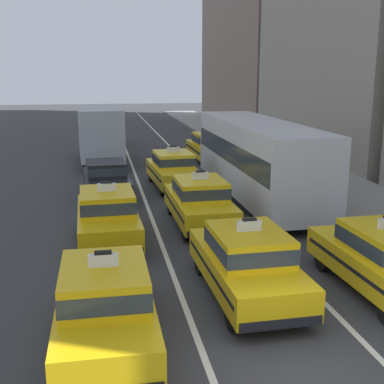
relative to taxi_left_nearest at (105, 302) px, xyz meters
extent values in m
cube|color=silver|center=(1.78, 18.02, -0.87)|extent=(0.14, 80.00, 0.01)
cube|color=silver|center=(4.98, 18.02, -0.87)|extent=(0.14, 80.00, 0.01)
cube|color=gray|center=(10.58, 13.02, -0.80)|extent=(4.00, 90.00, 0.15)
cylinder|color=black|center=(-0.74, 1.58, -0.56)|extent=(0.24, 0.64, 0.64)
cylinder|color=black|center=(0.74, 1.58, -0.56)|extent=(0.24, 0.64, 0.64)
cylinder|color=black|center=(-0.74, -1.48, -0.56)|extent=(0.24, 0.64, 0.64)
cylinder|color=black|center=(0.74, -1.48, -0.56)|extent=(0.24, 0.64, 0.64)
cube|color=yellow|center=(0.00, 0.05, -0.21)|extent=(1.81, 4.50, 0.70)
cube|color=black|center=(0.00, 0.05, -0.16)|extent=(1.83, 4.14, 0.10)
cube|color=yellow|center=(0.00, -0.10, 0.46)|extent=(1.60, 2.10, 0.64)
cube|color=#2D3842|center=(0.00, -0.10, 0.46)|extent=(1.62, 2.12, 0.35)
cube|color=white|center=(0.00, -0.10, 0.90)|extent=(0.56, 0.12, 0.24)
cube|color=black|center=(0.00, -0.10, 1.05)|extent=(0.32, 0.11, 0.06)
cube|color=black|center=(0.00, 2.26, -0.46)|extent=(1.71, 0.14, 0.20)
cylinder|color=black|center=(-0.61, 7.74, -0.56)|extent=(0.26, 0.65, 0.64)
cylinder|color=black|center=(0.86, 7.78, -0.56)|extent=(0.26, 0.65, 0.64)
cylinder|color=black|center=(-0.53, 4.68, -0.56)|extent=(0.26, 0.65, 0.64)
cylinder|color=black|center=(0.95, 4.72, -0.56)|extent=(0.26, 0.65, 0.64)
cube|color=yellow|center=(0.17, 6.23, -0.21)|extent=(1.93, 4.55, 0.70)
cube|color=black|center=(0.17, 6.23, -0.16)|extent=(1.94, 4.19, 0.10)
cube|color=yellow|center=(0.17, 6.08, 0.46)|extent=(1.66, 2.14, 0.64)
cube|color=#2D3842|center=(0.17, 6.08, 0.46)|extent=(1.68, 2.16, 0.35)
cube|color=white|center=(0.17, 6.08, 0.90)|extent=(0.56, 0.14, 0.24)
cube|color=black|center=(0.17, 6.08, 1.05)|extent=(0.32, 0.12, 0.06)
cube|color=black|center=(0.10, 8.44, -0.46)|extent=(1.71, 0.19, 0.20)
cube|color=black|center=(0.23, 4.02, -0.46)|extent=(1.71, 0.19, 0.20)
cylinder|color=black|center=(-0.57, 13.35, -0.56)|extent=(0.28, 0.65, 0.64)
cylinder|color=black|center=(0.87, 13.43, -0.56)|extent=(0.28, 0.65, 0.64)
cylinder|color=black|center=(-0.41, 10.52, -0.56)|extent=(0.28, 0.65, 0.64)
cylinder|color=black|center=(1.03, 10.60, -0.56)|extent=(0.28, 0.65, 0.64)
cube|color=black|center=(0.23, 11.97, -0.23)|extent=(2.00, 4.39, 0.66)
cube|color=black|center=(0.23, 11.87, 0.40)|extent=(1.67, 1.99, 0.60)
cube|color=#2D3842|center=(0.23, 11.87, 0.40)|extent=(1.69, 2.01, 0.33)
cylinder|color=black|center=(-0.98, 21.70, -0.56)|extent=(0.27, 0.65, 0.64)
cylinder|color=black|center=(0.92, 21.79, -0.56)|extent=(0.27, 0.65, 0.64)
cylinder|color=black|center=(-0.80, 17.81, -0.56)|extent=(0.27, 0.65, 0.64)
cylinder|color=black|center=(1.10, 17.89, -0.56)|extent=(0.27, 0.65, 0.64)
cube|color=black|center=(-0.07, 22.73, 0.49)|extent=(2.20, 2.29, 2.10)
cube|color=#2D3842|center=(-0.12, 23.80, 0.79)|extent=(1.93, 0.15, 0.76)
cube|color=#B2B7C1|center=(0.07, 19.47, 1.04)|extent=(2.53, 5.30, 2.70)
cylinder|color=black|center=(-0.47, 29.26, -0.56)|extent=(0.27, 0.65, 0.64)
cylinder|color=black|center=(1.01, 29.32, -0.56)|extent=(0.27, 0.65, 0.64)
cylinder|color=black|center=(-0.33, 26.20, -0.56)|extent=(0.27, 0.65, 0.64)
cylinder|color=black|center=(1.15, 26.27, -0.56)|extent=(0.27, 0.65, 0.64)
cube|color=yellow|center=(0.34, 27.76, -0.21)|extent=(2.01, 4.58, 0.70)
cube|color=black|center=(0.34, 27.76, -0.16)|extent=(2.01, 4.22, 0.10)
cube|color=yellow|center=(0.35, 27.61, 0.46)|extent=(1.70, 2.17, 0.64)
cube|color=#2D3842|center=(0.35, 27.61, 0.46)|extent=(1.72, 2.19, 0.35)
cube|color=white|center=(0.35, 27.61, 0.90)|extent=(0.56, 0.15, 0.24)
cube|color=black|center=(0.35, 27.61, 1.05)|extent=(0.32, 0.12, 0.06)
cube|color=black|center=(0.24, 29.97, -0.46)|extent=(1.71, 0.22, 0.20)
cube|color=black|center=(0.44, 25.55, -0.46)|extent=(1.71, 0.22, 0.20)
cylinder|color=black|center=(2.52, 3.15, -0.56)|extent=(0.25, 0.65, 0.64)
cylinder|color=black|center=(4.00, 3.19, -0.56)|extent=(0.25, 0.65, 0.64)
cylinder|color=black|center=(2.60, 0.09, -0.56)|extent=(0.25, 0.65, 0.64)
cylinder|color=black|center=(4.07, 0.13, -0.56)|extent=(0.25, 0.65, 0.64)
cube|color=yellow|center=(3.30, 1.64, -0.21)|extent=(1.90, 4.54, 0.70)
cube|color=black|center=(3.30, 1.64, -0.16)|extent=(1.92, 4.18, 0.10)
cube|color=yellow|center=(3.30, 1.49, 0.46)|extent=(1.65, 2.14, 0.64)
cube|color=#2D3842|center=(3.30, 1.49, 0.46)|extent=(1.67, 2.16, 0.35)
cube|color=white|center=(3.30, 1.49, 0.90)|extent=(0.56, 0.13, 0.24)
cube|color=black|center=(3.30, 1.49, 1.05)|extent=(0.32, 0.12, 0.06)
cube|color=black|center=(3.25, 3.85, -0.46)|extent=(1.71, 0.18, 0.20)
cube|color=black|center=(3.35, -0.57, -0.46)|extent=(1.71, 0.18, 0.20)
cylinder|color=black|center=(2.57, 8.95, -0.56)|extent=(0.25, 0.64, 0.64)
cylinder|color=black|center=(4.05, 8.96, -0.56)|extent=(0.25, 0.64, 0.64)
cylinder|color=black|center=(2.60, 5.89, -0.56)|extent=(0.25, 0.64, 0.64)
cylinder|color=black|center=(4.08, 5.90, -0.56)|extent=(0.25, 0.64, 0.64)
cube|color=yellow|center=(3.32, 7.43, -0.21)|extent=(1.85, 4.52, 0.70)
cube|color=black|center=(3.32, 7.43, -0.16)|extent=(1.87, 4.16, 0.10)
cube|color=yellow|center=(3.33, 7.28, 0.46)|extent=(1.62, 2.12, 0.64)
cube|color=#2D3842|center=(3.33, 7.28, 0.46)|extent=(1.64, 2.14, 0.35)
cube|color=white|center=(3.33, 7.28, 0.90)|extent=(0.56, 0.13, 0.24)
cube|color=black|center=(3.33, 7.28, 1.05)|extent=(0.32, 0.11, 0.06)
cube|color=black|center=(3.30, 9.64, -0.46)|extent=(1.71, 0.16, 0.20)
cube|color=black|center=(3.35, 5.22, -0.46)|extent=(1.71, 0.16, 0.20)
cylinder|color=black|center=(2.45, 14.93, -0.56)|extent=(0.28, 0.65, 0.64)
cylinder|color=black|center=(3.93, 15.01, -0.56)|extent=(0.28, 0.65, 0.64)
cylinder|color=black|center=(2.62, 11.87, -0.56)|extent=(0.28, 0.65, 0.64)
cylinder|color=black|center=(4.10, 11.95, -0.56)|extent=(0.28, 0.65, 0.64)
cube|color=yellow|center=(3.27, 13.44, -0.21)|extent=(2.05, 4.59, 0.70)
cube|color=black|center=(3.27, 13.44, -0.16)|extent=(2.05, 4.24, 0.10)
cube|color=yellow|center=(3.28, 13.29, 0.46)|extent=(1.71, 2.19, 0.64)
cube|color=#2D3842|center=(3.28, 13.29, 0.46)|extent=(1.74, 2.21, 0.35)
cube|color=white|center=(3.28, 13.29, 0.90)|extent=(0.57, 0.15, 0.24)
cube|color=black|center=(3.28, 13.29, 1.05)|extent=(0.33, 0.13, 0.06)
cube|color=black|center=(3.15, 15.65, -0.46)|extent=(1.72, 0.24, 0.20)
cube|color=black|center=(3.40, 11.23, -0.46)|extent=(1.72, 0.24, 0.20)
cylinder|color=black|center=(5.79, 2.75, -0.56)|extent=(0.26, 0.65, 0.64)
cylinder|color=black|center=(7.26, 2.79, -0.56)|extent=(0.26, 0.65, 0.64)
cube|color=yellow|center=(6.56, 1.24, -0.21)|extent=(1.92, 4.55, 0.70)
cube|color=black|center=(6.56, 1.24, -0.16)|extent=(1.93, 4.19, 0.10)
cube|color=black|center=(6.51, 3.45, -0.46)|extent=(1.71, 0.19, 0.20)
cylinder|color=black|center=(5.45, 14.25, -0.56)|extent=(0.24, 0.64, 0.64)
cylinder|color=black|center=(7.45, 14.24, -0.56)|extent=(0.24, 0.64, 0.64)
cylinder|color=black|center=(5.43, 7.53, -0.56)|extent=(0.24, 0.64, 0.64)
cylinder|color=black|center=(7.43, 7.52, -0.56)|extent=(0.24, 0.64, 0.64)
cube|color=silver|center=(6.44, 10.88, 0.89)|extent=(2.53, 11.21, 2.90)
cube|color=#2D3842|center=(6.44, 10.88, 1.14)|extent=(2.54, 10.76, 0.84)
cube|color=black|center=(6.45, 16.43, 2.09)|extent=(2.13, 0.08, 0.36)
cylinder|color=black|center=(5.62, 21.81, -0.56)|extent=(0.25, 0.64, 0.64)
cylinder|color=black|center=(7.10, 21.83, -0.56)|extent=(0.25, 0.64, 0.64)
cylinder|color=black|center=(5.67, 18.75, -0.56)|extent=(0.25, 0.64, 0.64)
cylinder|color=black|center=(7.15, 18.77, -0.56)|extent=(0.25, 0.64, 0.64)
cube|color=yellow|center=(6.38, 20.29, -0.21)|extent=(1.87, 4.53, 0.70)
cube|color=black|center=(6.38, 20.29, -0.16)|extent=(1.88, 4.17, 0.10)
cube|color=yellow|center=(6.39, 20.14, 0.46)|extent=(1.63, 2.12, 0.64)
cube|color=#2D3842|center=(6.39, 20.14, 0.46)|extent=(1.65, 2.15, 0.35)
cube|color=white|center=(6.39, 20.14, 0.90)|extent=(0.56, 0.13, 0.24)
cube|color=black|center=(6.39, 20.14, 1.05)|extent=(0.32, 0.11, 0.06)
cube|color=black|center=(6.35, 22.50, -0.46)|extent=(1.71, 0.17, 0.20)
cube|color=black|center=(6.42, 18.08, -0.46)|extent=(1.71, 0.17, 0.20)
cylinder|color=#473828|center=(9.65, 13.62, -0.33)|extent=(0.24, 0.24, 0.79)
cube|color=silver|center=(9.65, 13.62, 0.35)|extent=(0.36, 0.22, 0.58)
sphere|color=brown|center=(9.65, 13.62, 0.75)|extent=(0.20, 0.20, 0.20)
cube|color=black|center=(9.41, 13.62, -0.13)|extent=(0.10, 0.20, 0.28)
cylinder|color=slate|center=(9.20, 9.33, -0.34)|extent=(0.24, 0.24, 0.78)
cube|color=orange|center=(9.20, 9.33, 0.37)|extent=(0.36, 0.22, 0.63)
sphere|color=beige|center=(9.20, 9.33, 0.79)|extent=(0.20, 0.20, 0.20)
cube|color=brown|center=(8.96, 9.33, -0.14)|extent=(0.10, 0.20, 0.28)
camera|label=1|loc=(0.03, -9.07, 4.31)|focal=47.13mm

